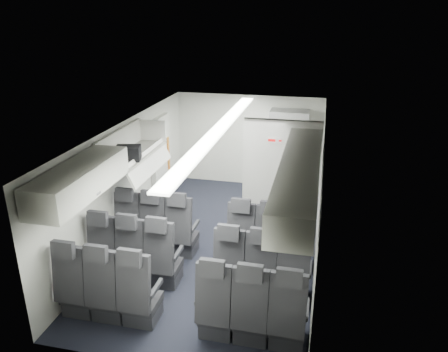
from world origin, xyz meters
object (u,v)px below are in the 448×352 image
at_px(seat_row_rear, 177,303).
at_px(flight_attendant, 256,172).
at_px(galley_unit, 288,152).
at_px(seat_row_mid, 196,266).
at_px(seat_row_front, 212,237).
at_px(boarding_door, 161,160).
at_px(carry_on_bag, 128,153).

bearing_deg(seat_row_rear, flight_attendant, 83.17).
bearing_deg(galley_unit, seat_row_mid, -102.88).
relative_size(seat_row_front, seat_row_rear, 1.00).
xyz_separation_m(galley_unit, boarding_door, (-2.59, -1.17, 0.00)).
bearing_deg(seat_row_mid, seat_row_rear, -90.00).
xyz_separation_m(seat_row_rear, carry_on_bag, (-1.35, 1.75, 1.39)).
xyz_separation_m(seat_row_mid, boarding_door, (-1.64, 2.99, 0.55)).
relative_size(galley_unit, carry_on_bag, 4.91).
bearing_deg(seat_row_rear, seat_row_mid, 90.00).
height_order(boarding_door, carry_on_bag, carry_on_bag).
height_order(seat_row_front, galley_unit, galley_unit).
relative_size(seat_row_mid, galley_unit, 1.75).
distance_m(seat_row_rear, galley_unit, 5.17).
height_order(seat_row_rear, carry_on_bag, carry_on_bag).
distance_m(seat_row_front, flight_attendant, 1.99).
height_order(galley_unit, flight_attendant, galley_unit).
bearing_deg(boarding_door, flight_attendant, -5.87).
xyz_separation_m(seat_row_mid, galley_unit, (0.95, 4.15, 0.55)).
height_order(seat_row_mid, flight_attendant, flight_attendant).
xyz_separation_m(seat_row_rear, boarding_door, (-1.64, 3.89, 0.55)).
bearing_deg(flight_attendant, carry_on_bag, 152.39).
distance_m(seat_row_front, carry_on_bag, 1.94).
distance_m(seat_row_mid, boarding_door, 3.45).
bearing_deg(seat_row_rear, seat_row_front, 90.00).
distance_m(seat_row_front, boarding_door, 2.71).
distance_m(boarding_door, flight_attendant, 2.09).
distance_m(seat_row_mid, galley_unit, 4.30).
bearing_deg(seat_row_front, flight_attendant, 76.77).
bearing_deg(carry_on_bag, flight_attendant, 32.97).
distance_m(seat_row_mid, carry_on_bag, 2.12).
relative_size(seat_row_rear, flight_attendant, 1.82).
bearing_deg(seat_row_rear, boarding_door, 112.87).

